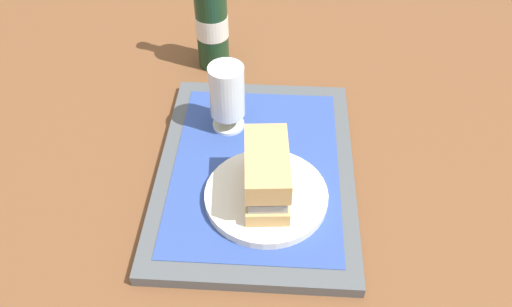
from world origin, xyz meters
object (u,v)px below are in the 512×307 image
sandwich (267,172)px  beer_glass (227,95)px  plate (266,196)px  beer_bottle (212,20)px

sandwich → beer_glass: 0.18m
plate → beer_bottle: beer_bottle is taller
sandwich → beer_glass: beer_glass is taller
sandwich → plate: bearing=180.0°
plate → beer_bottle: bearing=18.2°
beer_bottle → beer_glass: bearing=-166.6°
sandwich → beer_glass: (0.16, 0.07, 0.01)m
beer_bottle → plate: bearing=-161.8°
plate → sandwich: sandwich is taller
beer_glass → beer_bottle: bearing=13.4°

